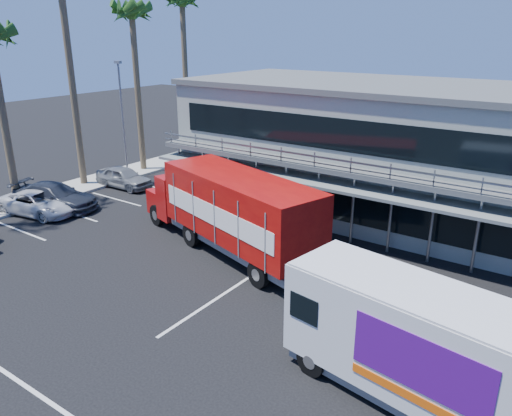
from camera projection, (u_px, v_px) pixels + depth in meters
The scene contains 11 objects.
ground at pixel (158, 297), 19.79m from camera, with size 120.00×120.00×0.00m, color black.
building at pixel (380, 148), 28.47m from camera, with size 22.40×12.00×7.30m.
curb_strip at pixel (60, 192), 32.49m from camera, with size 3.00×32.00×0.16m, color #A5A399.
palm_e at pixel (132, 22), 34.21m from camera, with size 2.80×2.80×12.25m.
palm_f at pixel (182, 10), 38.37m from camera, with size 2.80×2.80×13.25m.
light_pole_far at pixel (122, 115), 34.44m from camera, with size 0.50×0.25×8.09m.
red_truck at pixel (230, 209), 23.30m from camera, with size 11.76×5.85×3.87m.
white_van at pixel (411, 342), 13.79m from camera, with size 7.49×3.57×3.51m.
parked_car_c at pixel (38, 203), 28.55m from camera, with size 2.24×4.85×1.35m, color silver.
parked_car_d at pixel (55, 196), 29.37m from camera, with size 2.14×5.26×1.53m, color #282C36.
parked_car_e at pixel (124, 177), 33.41m from camera, with size 1.67×4.16×1.42m, color gray.
Camera 1 is at (13.21, -12.05, 9.98)m, focal length 35.00 mm.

